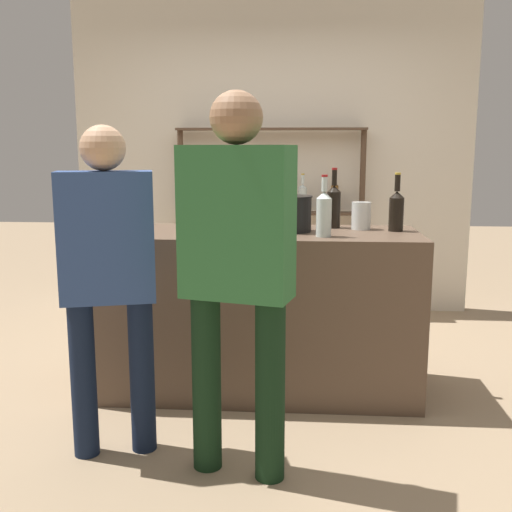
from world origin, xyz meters
TOP-DOWN VIEW (x-y plane):
  - ground_plane at (0.00, 0.00)m, footprint 16.00×16.00m
  - bar_counter at (0.00, 0.00)m, footprint 1.91×0.69m
  - back_wall at (0.00, 1.95)m, footprint 3.51×0.12m
  - back_shelf at (0.01, 1.77)m, footprint 1.64×0.18m
  - counter_bottle_0 at (0.39, -0.17)m, footprint 0.08×0.08m
  - counter_bottle_1 at (0.82, 0.08)m, footprint 0.09×0.09m
  - counter_bottle_2 at (0.46, 0.21)m, footprint 0.08×0.08m
  - wine_glass at (-0.08, 0.17)m, footprint 0.07×0.07m
  - ice_bucket at (0.21, 0.01)m, footprint 0.24×0.24m
  - cork_jar at (0.63, 0.15)m, footprint 0.12×0.12m
  - customer_left at (-0.63, -0.83)m, footprint 0.46×0.29m
  - customer_center at (-0.01, -0.97)m, footprint 0.51×0.32m

SIDE VIEW (x-z plane):
  - ground_plane at x=0.00m, z-range 0.00..0.00m
  - bar_counter at x=0.00m, z-range 0.00..0.97m
  - customer_left at x=-0.63m, z-range 0.13..1.70m
  - customer_center at x=-0.01m, z-range 0.14..1.84m
  - cork_jar at x=0.63m, z-range 0.97..1.14m
  - back_shelf at x=0.01m, z-range 0.25..1.88m
  - ice_bucket at x=0.21m, z-range 0.98..1.19m
  - counter_bottle_1 at x=0.82m, z-range 0.93..1.28m
  - wine_glass at x=-0.08m, z-range 1.02..1.19m
  - counter_bottle_0 at x=0.39m, z-range 0.94..1.28m
  - counter_bottle_2 at x=0.46m, z-range 0.93..1.30m
  - back_wall at x=0.00m, z-range 0.00..2.80m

